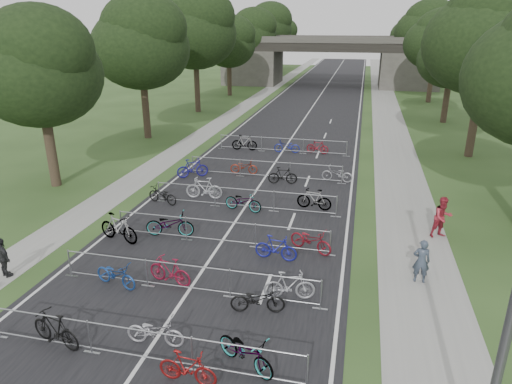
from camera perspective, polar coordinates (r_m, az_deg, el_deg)
road at (r=56.61m, az=7.58°, el=11.23°), size 11.00×140.00×0.01m
sidewalk_right at (r=56.41m, az=15.82°, el=10.62°), size 3.00×140.00×0.01m
sidewalk_left at (r=57.81m, az=0.02°, el=11.60°), size 2.00×140.00×0.01m
lane_markings at (r=56.61m, az=7.58°, el=11.23°), size 0.12×140.00×0.00m
overpass_bridge at (r=71.06m, az=9.03°, el=15.86°), size 31.00×8.00×7.05m
tree_left_0 at (r=27.46m, az=-25.51°, el=13.58°), size 6.72×6.72×10.25m
tree_left_1 at (r=37.59m, az=-14.17°, el=17.46°), size 7.56×7.56×11.53m
tree_right_1 at (r=34.46m, az=27.20°, el=16.71°), size 8.18×8.18×12.47m
tree_left_2 at (r=48.59m, az=-7.59°, el=19.37°), size 8.40×8.40×12.81m
tree_right_2 at (r=46.31m, az=23.48°, el=15.20°), size 6.16×6.16×9.39m
tree_left_3 at (r=60.03m, az=-3.35°, el=18.11°), size 6.72×6.72×10.25m
tree_right_3 at (r=58.12m, az=21.69°, el=17.14°), size 7.17×7.17×10.93m
tree_left_4 at (r=71.60m, az=-0.52°, el=19.15°), size 7.56×7.56×11.53m
tree_right_4 at (r=70.01m, az=20.49°, el=18.42°), size 8.18×8.18×12.47m
tree_left_5 at (r=83.30m, az=1.54°, el=19.88°), size 8.40×8.40×12.81m
tree_right_5 at (r=81.99m, az=19.37°, el=17.28°), size 6.16×6.16×9.39m
tree_left_6 at (r=95.11m, az=3.07°, el=18.94°), size 6.72×6.72×10.25m
tree_right_6 at (r=93.91m, az=18.76°, el=18.21°), size 7.17×7.17×10.93m
barrier_row_1 at (r=13.56m, az=-14.33°, el=-18.07°), size 9.70×0.08×1.10m
barrier_row_2 at (r=16.23m, az=-8.56°, el=-10.60°), size 9.70×0.08×1.10m
barrier_row_3 at (r=19.38m, az=-4.50°, el=-5.02°), size 9.70×0.08×1.10m
barrier_row_4 at (r=22.91m, az=-1.52°, el=-0.85°), size 9.70×0.08×1.10m
barrier_row_5 at (r=27.50m, az=1.10°, el=2.83°), size 9.70×0.08×1.10m
barrier_row_6 at (r=33.17m, az=3.28°, el=5.87°), size 9.70×0.08×1.10m
bike_4 at (r=14.88m, az=-23.80°, el=-15.43°), size 1.91×0.97×1.11m
bike_5 at (r=14.10m, az=-12.48°, el=-16.65°), size 1.76×0.67×0.91m
bike_6 at (r=12.71m, az=-8.57°, el=-20.95°), size 1.65×0.57×0.98m
bike_7 at (r=13.03m, az=-1.28°, el=-19.31°), size 2.06×1.56×1.04m
bike_8 at (r=17.15m, az=-17.12°, el=-9.83°), size 1.89×1.06×0.94m
bike_9 at (r=16.81m, az=-10.73°, el=-9.65°), size 1.82×0.88×1.06m
bike_10 at (r=15.09m, az=0.20°, el=-13.31°), size 1.86×0.94×0.93m
bike_11 at (r=15.72m, az=4.20°, el=-11.61°), size 1.82×0.85×1.05m
bike_12 at (r=20.36m, az=-16.81°, el=-4.33°), size 2.16×1.15×1.25m
bike_13 at (r=20.36m, az=-10.72°, el=-3.99°), size 2.22×1.10×1.12m
bike_14 at (r=18.10m, az=2.51°, el=-7.01°), size 1.75×0.63×1.03m
bike_15 at (r=18.86m, az=6.87°, el=-6.00°), size 2.02×1.42×1.01m
bike_16 at (r=24.07m, az=-11.64°, el=-0.38°), size 1.91×1.13×0.95m
bike_17 at (r=24.38m, az=-6.52°, el=0.48°), size 2.01×0.74×1.18m
bike_18 at (r=22.66m, az=-1.61°, el=-1.17°), size 2.06×1.05×1.03m
bike_19 at (r=23.04m, az=7.28°, el=-0.91°), size 1.84×0.77×1.07m
bike_20 at (r=27.90m, az=-7.95°, el=2.96°), size 1.91×1.45×1.15m
bike_21 at (r=28.35m, az=-1.52°, el=3.17°), size 1.75×0.70×0.90m
bike_22 at (r=26.55m, az=3.35°, el=2.06°), size 1.75×0.74×1.02m
bike_23 at (r=27.30m, az=10.10°, el=2.23°), size 1.88×0.84×0.95m
bike_25 at (r=33.73m, az=-1.46°, el=6.18°), size 1.91×0.65×1.13m
bike_26 at (r=33.11m, az=3.89°, el=5.73°), size 1.89×0.73×0.98m
bike_27 at (r=33.13m, az=7.70°, el=5.61°), size 1.70×0.82×0.99m
pedestrian_a at (r=17.52m, az=19.96°, el=-8.14°), size 0.61×0.40×1.66m
pedestrian_b at (r=21.36m, az=22.28°, el=-2.97°), size 1.12×1.03×1.85m
pedestrian_c at (r=19.20m, az=-29.03°, el=-7.22°), size 0.98×0.71×1.55m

